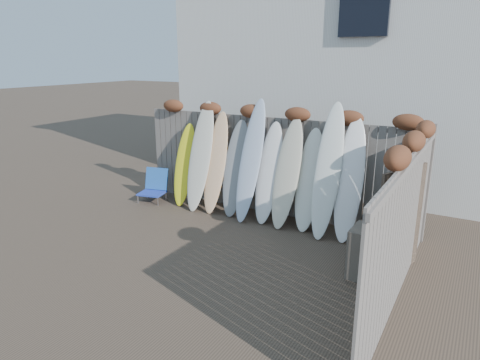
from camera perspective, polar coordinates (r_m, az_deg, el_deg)
The scene contains 17 objects.
ground at distance 7.19m, azimuth -4.87°, elevation -10.01°, with size 80.00×80.00×0.00m, color #493A2D.
back_fence at distance 8.72m, azimuth 4.27°, elevation 2.99°, with size 6.05×0.28×2.24m.
right_fence at distance 5.92m, azimuth 21.04°, elevation -4.90°, with size 0.28×4.40×2.24m.
house at distance 12.20m, azimuth 15.23°, elevation 15.78°, with size 8.50×5.50×6.33m.
beach_chair at distance 9.91m, azimuth -11.35°, elevation -0.78°, with size 0.65×0.68×0.72m.
wooden_crate at distance 6.64m, azimuth 17.32°, elevation -9.42°, with size 0.65×0.54×0.76m, color #4E453A.
lattice_panel at distance 6.77m, azimuth 20.58°, elevation -5.19°, with size 0.05×1.09×1.63m, color #3B3224.
surfboard_0 at distance 9.45m, azimuth -7.41°, elevation 2.03°, with size 0.46×0.07×1.83m, color yellow.
surfboard_1 at distance 9.08m, azimuth -5.31°, elevation 3.19°, with size 0.52×0.07×2.37m, color beige.
surfboard_2 at distance 8.92m, azimuth -3.24°, elevation 2.34°, with size 0.46×0.07×2.16m, color #D9B67D.
surfboard_3 at distance 8.73m, azimuth -0.58°, elevation 1.57°, with size 0.52×0.07×2.01m, color gray.
surfboard_4 at distance 8.42m, azimuth 1.42°, elevation 2.61°, with size 0.46×0.07×2.48m, color silver.
surfboard_5 at distance 8.36m, azimuth 3.85°, elevation 0.96°, with size 0.49×0.07×2.03m, color white.
surfboard_6 at distance 8.14m, azimuth 6.29°, elevation 0.88°, with size 0.50×0.07×2.15m, color beige.
surfboard_7 at distance 8.07m, azimuth 9.19°, elevation 0.01°, with size 0.49×0.07×1.97m, color white.
surfboard_8 at distance 7.78m, azimuth 11.62°, elevation 1.21°, with size 0.47×0.07×2.50m, color white.
surfboard_9 at distance 7.75m, azimuth 14.41°, elevation 0.04°, with size 0.48×0.07×2.24m, color white.
Camera 1 is at (3.74, -5.27, 3.16)m, focal length 32.00 mm.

